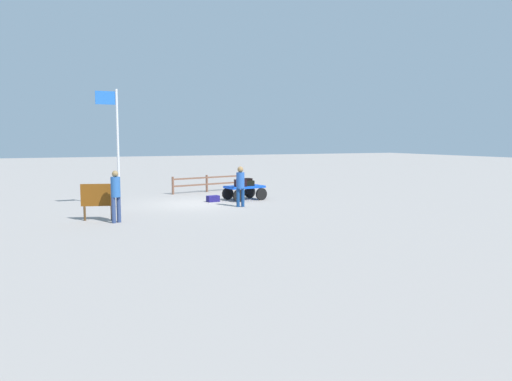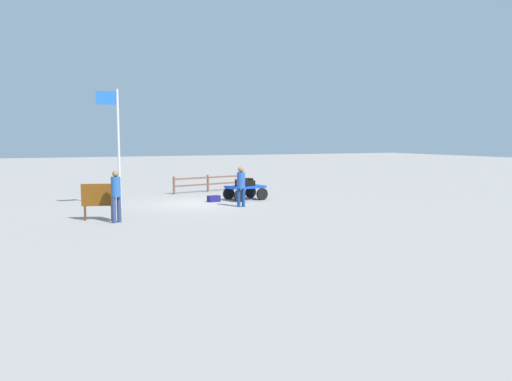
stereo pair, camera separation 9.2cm
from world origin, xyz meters
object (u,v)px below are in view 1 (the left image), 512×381
Objects in this scene: worker_trailing at (116,193)px; suitcase_grey at (246,182)px; suitcase_olive at (213,199)px; signboard at (98,197)px; flagpole at (115,139)px; suitcase_dark at (247,183)px; worker_lead at (240,183)px; luggage_cart at (244,190)px; suitcase_maroon at (240,183)px.

suitcase_grey is at bearing -148.30° from worker_trailing.
suitcase_olive is 0.45× the size of signboard.
flagpole is at bearing -99.01° from worker_trailing.
signboard reaches higher than suitcase_olive.
flagpole is 3.85m from signboard.
signboard reaches higher than suitcase_dark.
worker_trailing is (5.36, 1.91, 0.03)m from worker_lead.
worker_lead is at bearing 103.76° from suitcase_olive.
suitcase_grey is at bearing -178.29° from flagpole.
worker_trailing is at bearing 31.70° from suitcase_grey.
suitcase_grey is 7.64m from worker_trailing.
luggage_cart reaches higher than suitcase_olive.
suitcase_maroon is at bearing 19.91° from suitcase_dark.
luggage_cart is 7.67m from signboard.
suitcase_olive is at bearing -140.85° from worker_trailing.
worker_lead is 0.35× the size of flagpole.
worker_trailing is at bearing 31.73° from suitcase_maroon.
worker_lead is at bearing 157.85° from flagpole.
suitcase_olive is (1.65, 0.06, -0.70)m from suitcase_grey.
luggage_cart is at bearing -178.10° from flagpole.
worker_lead reaches higher than luggage_cart.
signboard is (6.93, 3.28, 0.37)m from luggage_cart.
suitcase_dark reaches higher than luggage_cart.
worker_trailing is at bearing 32.10° from luggage_cart.
luggage_cart is 6.30m from flagpole.
suitcase_maroon is 0.45× the size of signboard.
worker_trailing is at bearing 19.57° from worker_lead.
worker_lead is 0.96× the size of worker_trailing.
suitcase_maroon is 7.31m from signboard.
worker_lead reaches higher than suitcase_maroon.
worker_trailing reaches higher than suitcase_grey.
suitcase_grey is at bearing -72.36° from suitcase_dark.
suitcase_grey is 0.43× the size of signboard.
worker_trailing is 4.30m from flagpole.
worker_trailing reaches higher than luggage_cart.
flagpole is (-0.61, -3.84, 1.83)m from worker_trailing.
luggage_cart is 0.35m from suitcase_dark.
suitcase_olive is (1.67, -0.02, -0.65)m from suitcase_dark.
signboard reaches higher than suitcase_grey.
worker_trailing is at bearing 80.99° from flagpole.
suitcase_grey is 0.33× the size of worker_lead.
worker_lead is 1.32× the size of signboard.
luggage_cart is 7.61m from worker_trailing.
suitcase_grey is 0.96× the size of suitcase_maroon.
luggage_cart is 3.31× the size of suitcase_maroon.
worker_lead is (1.17, 2.03, 0.21)m from suitcase_dark.
worker_trailing is at bearing 31.11° from suitcase_dark.
worker_trailing is 1.38× the size of signboard.
signboard is (5.86, 1.15, -0.17)m from worker_lead.
suitcase_olive is (1.29, -0.15, -0.68)m from suitcase_maroon.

